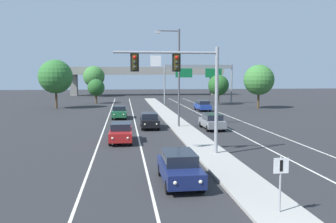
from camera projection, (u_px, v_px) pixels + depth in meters
The scene contains 21 objects.
median_island at pixel (201, 144), 27.86m from camera, with size 2.40×110.00×0.15m, color #9E9B93.
lane_stripe_oncoming_center at pixel (137, 132), 34.20m from camera, with size 0.14×100.00×0.01m, color silver.
lane_stripe_receding_center at pixel (232, 130), 35.35m from camera, with size 0.14×100.00×0.01m, color silver.
edge_stripe_left at pixel (102, 133), 33.79m from camera, with size 0.14×100.00×0.01m, color silver.
edge_stripe_right at pixel (264, 130), 35.76m from camera, with size 0.14×100.00×0.01m, color silver.
overhead_signal_mast at pixel (184, 77), 23.62m from camera, with size 7.00×0.44×7.20m.
median_sign_post at pixel (281, 176), 13.71m from camera, with size 0.60×0.10×2.20m.
street_lamp_median at pixel (177, 72), 36.53m from camera, with size 2.58×0.28×10.00m.
car_oncoming_navy at pixel (179, 167), 17.99m from camera, with size 1.87×4.49×1.58m.
car_oncoming_red at pixel (121, 132), 29.11m from camera, with size 1.89×4.50×1.58m.
car_oncoming_black at pixel (149, 120), 36.77m from camera, with size 1.87×4.49×1.58m.
car_oncoming_green at pixel (120, 112), 45.20m from camera, with size 1.91×4.51×1.58m.
car_receding_grey at pixel (212, 121), 35.90m from camera, with size 1.84×4.48×1.58m.
car_receding_blue at pixel (203, 105), 54.90m from camera, with size 1.90×4.50×1.58m.
highway_sign_gantry at pixel (199, 72), 67.34m from camera, with size 13.28×0.42×7.50m.
overpass_bridge at pixel (145, 74), 97.09m from camera, with size 42.40×6.40×7.65m.
tree_far_left_c at pixel (56, 77), 58.19m from camera, with size 5.55×5.55×8.03m.
tree_far_left_a at pixel (94, 77), 90.71m from camera, with size 5.42×5.42×7.84m.
tree_far_right_a at pixel (259, 80), 58.32m from camera, with size 4.99×4.99×7.21m.
tree_far_right_b at pixel (218, 85), 65.88m from camera, with size 3.85×3.85×5.56m.
tree_far_left_b at pixel (96, 88), 68.58m from camera, with size 3.28×3.28×4.75m.
Camera 1 is at (-5.93, -8.93, 5.46)m, focal length 38.02 mm.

